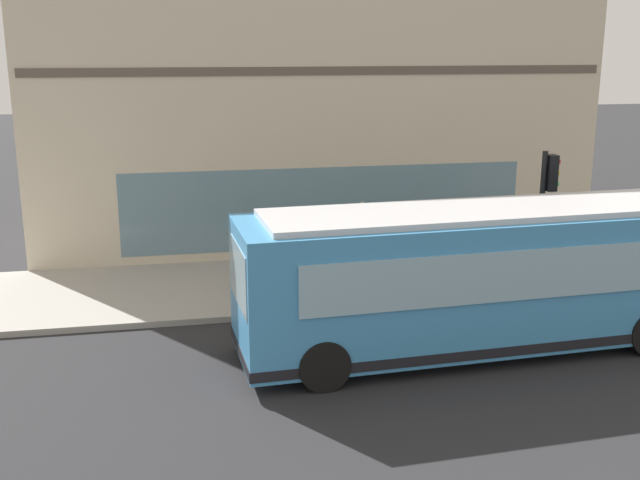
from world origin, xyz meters
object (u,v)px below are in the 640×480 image
newspaper_vending_box (295,282)px  traffic_light_near_corner (547,194)px  city_bus_nearside (477,279)px  fire_hydrant (373,265)px  pedestrian_by_light_pole (362,226)px  pedestrian_near_building_entrance (246,253)px

newspaper_vending_box → traffic_light_near_corner: bearing=-93.8°
city_bus_nearside → fire_hydrant: 5.04m
pedestrian_by_light_pole → traffic_light_near_corner: bearing=-134.0°
traffic_light_near_corner → pedestrian_by_light_pole: 5.52m
city_bus_nearside → pedestrian_by_light_pole: bearing=6.2°
fire_hydrant → pedestrian_near_building_entrance: size_ratio=0.45×
traffic_light_near_corner → newspaper_vending_box: traffic_light_near_corner is taller
fire_hydrant → newspaper_vending_box: size_ratio=0.82×
fire_hydrant → pedestrian_by_light_pole: (1.90, -0.18, 0.62)m
city_bus_nearside → newspaper_vending_box: bearing=43.1°
pedestrian_near_building_entrance → city_bus_nearside: bearing=-136.6°
pedestrian_near_building_entrance → fire_hydrant: bearing=-85.8°
fire_hydrant → newspaper_vending_box: 2.72m
city_bus_nearside → pedestrian_near_building_entrance: city_bus_nearside is taller
city_bus_nearside → pedestrian_by_light_pole: size_ratio=5.96×
pedestrian_near_building_entrance → newspaper_vending_box: pedestrian_near_building_entrance is taller
city_bus_nearside → newspaper_vending_box: (3.48, 3.26, -0.95)m
traffic_light_near_corner → pedestrian_by_light_pole: (3.69, 3.81, -1.52)m
newspaper_vending_box → city_bus_nearside: bearing=-136.9°
fire_hydrant → pedestrian_by_light_pole: bearing=-5.3°
city_bus_nearside → pedestrian_near_building_entrance: (4.59, 4.35, -0.46)m
fire_hydrant → pedestrian_near_building_entrance: pedestrian_near_building_entrance is taller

